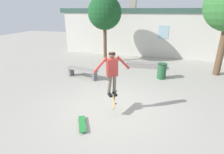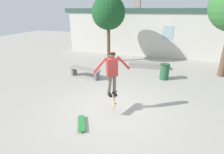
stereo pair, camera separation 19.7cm
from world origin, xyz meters
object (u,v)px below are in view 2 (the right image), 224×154
at_px(skate_ledge, 147,65).
at_px(skater, 112,70).
at_px(trash_bin, 165,71).
at_px(park_bench, 85,71).
at_px(skateboard_flipping, 114,99).
at_px(skateboard_resting, 81,123).
at_px(tree_left, 108,13).

relative_size(skate_ledge, skater, 1.48).
bearing_deg(skate_ledge, trash_bin, -61.30).
xyz_separation_m(park_bench, skate_ledge, (2.89, 2.64, -0.20)).
bearing_deg(skater, park_bench, -175.08).
xyz_separation_m(skater, skateboard_flipping, (0.07, 0.01, -1.04)).
xyz_separation_m(skate_ledge, skater, (-0.51, -5.32, 1.37)).
distance_m(park_bench, skate_ledge, 3.92).
bearing_deg(trash_bin, skater, -112.95).
height_order(park_bench, skateboard_resting, park_bench).
bearing_deg(skateboard_flipping, tree_left, -172.55).
bearing_deg(skater, skateboard_flipping, 59.62).
bearing_deg(trash_bin, tree_left, 149.81).
height_order(skater, skateboard_flipping, skater).
bearing_deg(trash_bin, skate_ledge, 123.73).
bearing_deg(skateboard_resting, skateboard_flipping, -62.39).
relative_size(skate_ledge, skateboard_flipping, 2.98).
xyz_separation_m(park_bench, skateboard_resting, (1.74, -3.73, -0.29)).
distance_m(skate_ledge, skateboard_flipping, 5.34).
relative_size(trash_bin, skateboard_resting, 0.96).
distance_m(tree_left, skateboard_flipping, 6.86).
distance_m(park_bench, trash_bin, 4.09).
bearing_deg(tree_left, skate_ledge, -12.42).
relative_size(tree_left, skater, 2.81).
bearing_deg(tree_left, trash_bin, -30.19).
xyz_separation_m(trash_bin, skateboard_resting, (-2.22, -4.77, -0.35)).
bearing_deg(skateboard_resting, trash_bin, -53.40).
relative_size(skateboard_flipping, skateboard_resting, 0.90).
distance_m(trash_bin, skater, 4.19).
bearing_deg(skate_ledge, tree_left, 162.55).
height_order(tree_left, skateboard_flipping, tree_left).
relative_size(park_bench, skater, 1.17).
distance_m(trash_bin, skateboard_flipping, 4.01).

